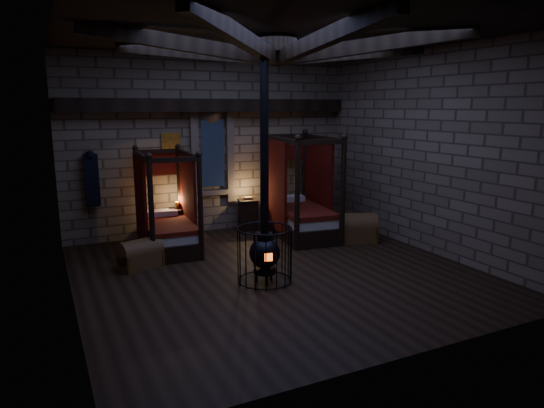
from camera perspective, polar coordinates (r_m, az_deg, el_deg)
name	(u,v)px	position (r m, az deg, el deg)	size (l,w,h in m)	color
room	(274,64)	(8.70, 0.22, 16.15)	(7.02, 7.02, 4.29)	black
bed_left	(167,226)	(10.61, -12.21, -2.53)	(1.16, 2.05, 2.08)	black
bed_right	(299,211)	(11.53, 3.25, -0.85)	(1.44, 2.37, 2.35)	black
trunk_left	(140,255)	(9.60, -15.24, -5.79)	(0.88, 0.70, 0.57)	brown
trunk_right	(356,229)	(11.18, 9.82, -2.88)	(1.06, 0.88, 0.67)	brown
nightstand_left	(178,223)	(11.43, -11.05, -2.23)	(0.54, 0.52, 0.88)	black
nightstand_right	(248,214)	(12.06, -2.83, -1.22)	(0.55, 0.54, 0.83)	black
stove	(265,249)	(8.42, -0.87, -5.30)	(0.96, 0.96, 4.05)	black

